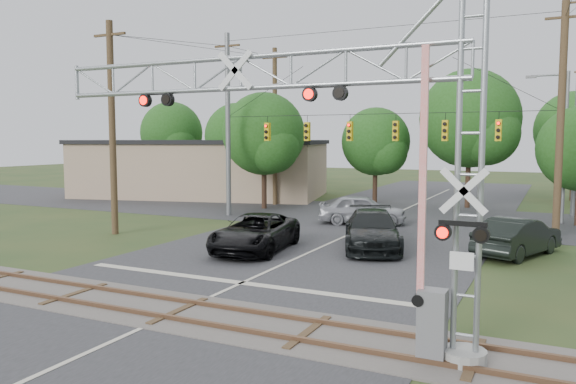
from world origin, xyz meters
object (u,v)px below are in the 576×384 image
at_px(sedan_silver, 362,210).
at_px(traffic_signal_span, 388,125).
at_px(streetlight, 562,139).
at_px(pickup_black, 255,233).
at_px(crossing_gantry, 318,140).
at_px(car_dark, 372,230).
at_px(commercial_building, 203,168).

bearing_deg(sedan_silver, traffic_signal_span, -110.32).
bearing_deg(sedan_silver, streetlight, -78.73).
distance_m(pickup_black, streetlight, 19.38).
distance_m(crossing_gantry, streetlight, 24.25).
xyz_separation_m(crossing_gantry, sedan_silver, (-4.99, 18.49, -4.00)).
xyz_separation_m(crossing_gantry, car_dark, (-2.25, 11.60, -3.99)).
bearing_deg(streetlight, commercial_building, 170.79).
bearing_deg(traffic_signal_span, streetlight, 31.38).
bearing_deg(traffic_signal_span, crossing_gantry, -79.22).
xyz_separation_m(sedan_silver, streetlight, (10.20, 5.19, 4.04)).
distance_m(crossing_gantry, car_dark, 12.47).
bearing_deg(traffic_signal_span, car_dark, -79.55).
bearing_deg(car_dark, traffic_signal_span, 80.75).
distance_m(car_dark, sedan_silver, 7.41).
bearing_deg(traffic_signal_span, commercial_building, 152.78).
bearing_deg(pickup_black, streetlight, 42.55).
relative_size(traffic_signal_span, car_dark, 3.28).
height_order(pickup_black, car_dark, car_dark).
xyz_separation_m(car_dark, sedan_silver, (-2.74, 6.89, -0.01)).
relative_size(commercial_building, streetlight, 2.57).
relative_size(sedan_silver, commercial_building, 0.22).
relative_size(pickup_black, sedan_silver, 1.16).
bearing_deg(car_dark, commercial_building, 121.12).
xyz_separation_m(car_dark, commercial_building, (-20.36, 16.59, 1.56)).
xyz_separation_m(traffic_signal_span, pickup_black, (-3.23, -9.39, -4.87)).
relative_size(crossing_gantry, car_dark, 1.98).
height_order(traffic_signal_span, pickup_black, traffic_signal_span).
bearing_deg(commercial_building, traffic_signal_span, -41.04).
relative_size(crossing_gantry, sedan_silver, 2.35).
bearing_deg(commercial_building, sedan_silver, -42.68).
relative_size(crossing_gantry, commercial_building, 0.52).
height_order(traffic_signal_span, sedan_silver, traffic_signal_span).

